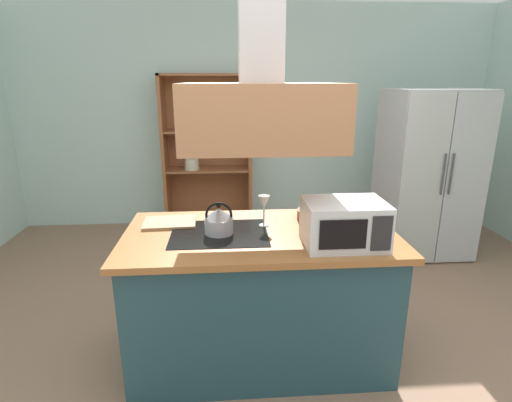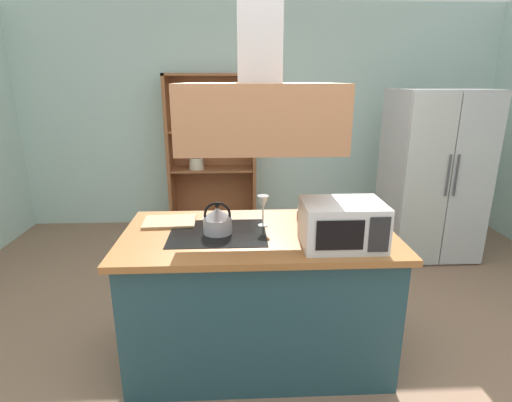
{
  "view_description": "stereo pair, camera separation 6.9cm",
  "coord_description": "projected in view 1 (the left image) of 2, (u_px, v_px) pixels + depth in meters",
  "views": [
    {
      "loc": [
        -0.36,
        -2.15,
        1.83
      ],
      "look_at": [
        -0.16,
        0.55,
        1.0
      ],
      "focal_mm": 28.2,
      "sensor_mm": 36.0,
      "label": 1
    },
    {
      "loc": [
        -0.29,
        -2.15,
        1.83
      ],
      "look_at": [
        -0.16,
        0.55,
        1.0
      ],
      "focal_mm": 28.2,
      "sensor_mm": 36.0,
      "label": 2
    }
  ],
  "objects": [
    {
      "name": "ground_plane",
      "position": [
        287.0,
        372.0,
        2.61
      ],
      "size": [
        7.8,
        7.8,
        0.0
      ],
      "primitive_type": "plane",
      "color": "#8D6A53"
    },
    {
      "name": "wall_back",
      "position": [
        254.0,
        118.0,
        5.07
      ],
      "size": [
        6.0,
        0.12,
        2.7
      ],
      "primitive_type": "cube",
      "color": "silver",
      "rests_on": "ground"
    },
    {
      "name": "kitchen_island",
      "position": [
        260.0,
        295.0,
        2.66
      ],
      "size": [
        1.71,
        0.91,
        0.9
      ],
      "color": "#234650",
      "rests_on": "ground"
    },
    {
      "name": "range_hood",
      "position": [
        261.0,
        95.0,
        2.28
      ],
      "size": [
        0.9,
        0.7,
        1.26
      ],
      "color": "#BA7A51"
    },
    {
      "name": "refrigerator",
      "position": [
        427.0,
        174.0,
        4.23
      ],
      "size": [
        0.9,
        0.78,
        1.73
      ],
      "color": "#BDB9BA",
      "rests_on": "ground"
    },
    {
      "name": "dish_cabinet",
      "position": [
        208.0,
        162.0,
        4.98
      ],
      "size": [
        1.06,
        0.4,
        1.89
      ],
      "color": "#975A35",
      "rests_on": "ground"
    },
    {
      "name": "kettle",
      "position": [
        219.0,
        221.0,
        2.48
      ],
      "size": [
        0.18,
        0.18,
        0.2
      ],
      "color": "#B2B4C0",
      "rests_on": "kitchen_island"
    },
    {
      "name": "cutting_board",
      "position": [
        170.0,
        222.0,
        2.67
      ],
      "size": [
        0.35,
        0.26,
        0.02
      ],
      "primitive_type": "cube",
      "rotation": [
        0.0,
        0.0,
        0.05
      ],
      "color": "#A78057",
      "rests_on": "kitchen_island"
    },
    {
      "name": "microwave",
      "position": [
        344.0,
        223.0,
        2.31
      ],
      "size": [
        0.46,
        0.35,
        0.26
      ],
      "color": "silver",
      "rests_on": "kitchen_island"
    },
    {
      "name": "wine_glass_on_counter",
      "position": [
        264.0,
        204.0,
        2.6
      ],
      "size": [
        0.08,
        0.08,
        0.21
      ],
      "color": "silver",
      "rests_on": "kitchen_island"
    },
    {
      "name": "fruit_bowl",
      "position": [
        316.0,
        213.0,
        2.74
      ],
      "size": [
        0.25,
        0.25,
        0.14
      ],
      "color": "brown",
      "rests_on": "kitchen_island"
    }
  ]
}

